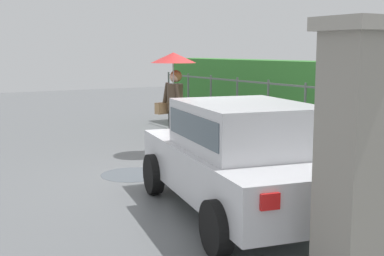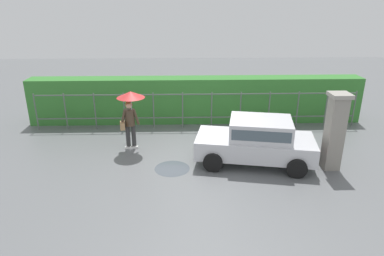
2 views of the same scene
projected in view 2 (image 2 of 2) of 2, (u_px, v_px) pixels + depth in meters
The scene contains 7 objects.
ground_plane at pixel (199, 156), 11.73m from camera, with size 40.00×40.00×0.00m, color slate.
car at pixel (257, 139), 11.01m from camera, with size 3.95×2.41×1.48m.
pedestrian at pixel (130, 107), 11.78m from camera, with size 0.95×0.95×2.09m.
gate_pillar at pixel (335, 131), 10.51m from camera, with size 0.60×0.60×2.42m.
fence_section at pixel (197, 109), 13.98m from camera, with size 12.93×0.05×1.50m.
hedge_row at pixel (196, 100), 14.74m from camera, with size 13.88×0.90×1.90m, color #387F33.
puddle_near at pixel (172, 169), 10.88m from camera, with size 1.11×1.11×0.00m, color #4C545B.
Camera 2 is at (-0.56, -10.62, 5.05)m, focal length 32.46 mm.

